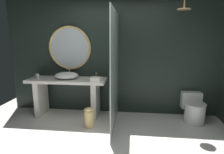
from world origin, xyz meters
The scene contains 11 objects.
back_wall_panel centered at (0.00, 1.90, 1.30)m, with size 4.80×0.10×2.60m, color #1E2823.
vanity_counter centered at (-0.96, 1.55, 0.56)m, with size 1.68×0.57×0.83m.
vessel_sink centered at (-0.97, 1.54, 0.90)m, with size 0.51×0.42×0.20m.
tumbler_cup centered at (-1.63, 1.53, 0.88)m, with size 0.08×0.08×0.10m, color silver.
soap_dispenser centered at (-0.33, 1.60, 0.89)m, with size 0.05×0.05×0.14m.
round_wall_mirror centered at (-0.96, 1.81, 1.48)m, with size 0.97×0.05×0.97m.
shower_glass_panel centered at (0.11, 1.17, 1.10)m, with size 0.02×1.36×2.19m, color silver.
rain_shower_head centered at (1.35, 1.47, 2.23)m, with size 0.24×0.24×0.30m.
toilet centered at (1.72, 1.56, 0.26)m, with size 0.42×0.63×0.56m.
waste_bin centered at (-0.37, 1.03, 0.20)m, with size 0.19×0.19×0.39m.
folded_hand_towel centered at (-0.28, 1.36, 0.88)m, with size 0.20×0.17×0.09m, color silver.
Camera 1 is at (0.45, -2.24, 1.71)m, focal length 29.83 mm.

